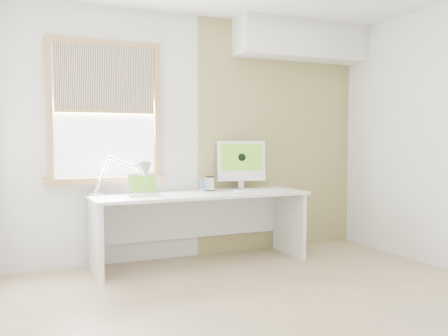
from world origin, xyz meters
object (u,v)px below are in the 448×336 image
external_drive (209,183)px  imac (241,162)px  desk_lamp (135,174)px  laptop (144,190)px  desk (198,211)px

external_drive → imac: size_ratio=0.28×
desk_lamp → laptop: bearing=-50.5°
desk → desk_lamp: desk_lamp is taller
imac → desk: bearing=-165.4°
external_drive → imac: 0.45m
desk → desk_lamp: (-0.65, 0.04, 0.40)m
desk → laptop: 0.63m
desk → imac: imac is taller
external_drive → desk_lamp: bearing=-175.0°
desk_lamp → imac: imac is taller
desk_lamp → external_drive: 0.83m
desk_lamp → imac: size_ratio=1.20×
laptop → external_drive: bearing=11.3°
desk → external_drive: bearing=33.4°
laptop → imac: (1.14, 0.18, 0.24)m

